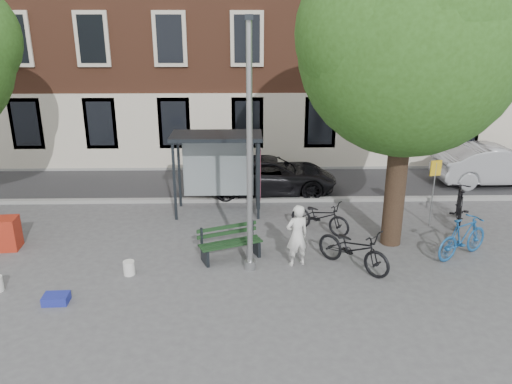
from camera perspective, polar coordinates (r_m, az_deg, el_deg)
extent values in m
plane|color=#4C4C4F|center=(12.82, -0.69, -8.80)|extent=(90.00, 90.00, 0.00)
cube|color=#28282B|center=(19.29, -0.91, 0.97)|extent=(40.00, 4.00, 0.01)
cube|color=gray|center=(17.38, -0.87, -0.90)|extent=(40.00, 0.25, 0.12)
cube|color=gray|center=(21.18, -0.95, 2.79)|extent=(40.00, 0.25, 0.12)
cylinder|color=#9EA0A3|center=(11.72, -0.74, 4.28)|extent=(0.14, 0.14, 6.00)
cylinder|color=#9EA0A3|center=(12.76, -0.69, -8.32)|extent=(0.28, 0.28, 0.24)
cube|color=#1E2328|center=(11.34, -0.81, 19.37)|extent=(0.18, 0.35, 0.12)
cylinder|color=black|center=(14.14, 15.65, 0.67)|extent=(0.56, 0.56, 3.40)
sphere|color=#295018|center=(13.49, 17.09, 15.76)|extent=(5.60, 5.60, 5.60)
sphere|color=#295018|center=(14.15, 20.42, 17.57)|extent=(3.92, 3.92, 3.92)
sphere|color=#295018|center=(12.96, 14.12, 17.24)|extent=(4.20, 4.20, 4.20)
sphere|color=#295018|center=(12.69, 19.54, 18.08)|extent=(3.64, 3.64, 3.64)
cube|color=#1E2328|center=(15.63, -9.30, 1.15)|extent=(0.08, 0.08, 2.50)
cube|color=#1E2328|center=(15.48, 0.27, 1.23)|extent=(0.08, 0.08, 2.50)
cube|color=#1E2328|center=(16.77, -8.77, 2.41)|extent=(0.08, 0.08, 2.50)
cube|color=#1E2328|center=(16.63, 0.16, 2.49)|extent=(0.08, 0.08, 2.50)
cube|color=#1E2328|center=(15.74, -4.55, 6.41)|extent=(2.85, 1.45, 0.12)
cube|color=#8C999E|center=(16.61, -4.33, 2.87)|extent=(2.34, 0.04, 2.00)
cube|color=#1E2328|center=(16.02, 0.21, 2.31)|extent=(0.12, 1.14, 2.12)
cube|color=#D84C19|center=(16.02, 0.46, 2.31)|extent=(0.02, 0.90, 1.62)
imported|color=silver|center=(12.73, 4.72, -4.97)|extent=(0.69, 0.56, 1.64)
cube|color=#1E2328|center=(13.06, -5.85, -7.29)|extent=(0.26, 0.51, 0.43)
cube|color=#1E2328|center=(13.50, -0.04, -6.28)|extent=(0.26, 0.51, 0.43)
cube|color=#183519|center=(13.02, -2.65, -6.16)|extent=(1.59, 0.72, 0.04)
cube|color=#183519|center=(13.16, -2.91, -5.87)|extent=(1.59, 0.72, 0.04)
cube|color=#183519|center=(13.31, -3.17, -5.58)|extent=(1.59, 0.72, 0.04)
cube|color=#183519|center=(13.31, -3.32, -4.68)|extent=(1.56, 0.66, 0.09)
cube|color=#183519|center=(13.25, -3.34, -4.01)|extent=(1.56, 0.66, 0.09)
imported|color=black|center=(14.87, 7.33, -2.78)|extent=(1.94, 1.63, 1.00)
imported|color=#194F8C|center=(14.30, 22.57, -4.80)|extent=(1.88, 1.40, 1.13)
imported|color=black|center=(12.86, 11.07, -6.33)|extent=(2.00, 2.02, 1.11)
imported|color=black|center=(16.60, 22.24, -1.40)|extent=(1.20, 2.04, 1.18)
imported|color=black|center=(18.16, 1.75, 1.96)|extent=(4.78, 2.32, 1.31)
imported|color=#A1A3A9|center=(21.14, 25.80, 2.81)|extent=(4.68, 1.77, 1.53)
cube|color=#A42715|center=(15.38, -27.09, -4.27)|extent=(0.95, 0.68, 0.90)
cube|color=navy|center=(12.22, -21.88, -11.26)|extent=(0.57, 0.42, 0.20)
cylinder|color=silver|center=(12.87, -14.30, -8.41)|extent=(0.37, 0.37, 0.36)
cylinder|color=#9EA0A3|center=(15.96, 19.53, -0.28)|extent=(0.04, 0.04, 2.01)
cube|color=gold|center=(15.72, 19.87, 2.59)|extent=(0.36, 0.11, 0.47)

